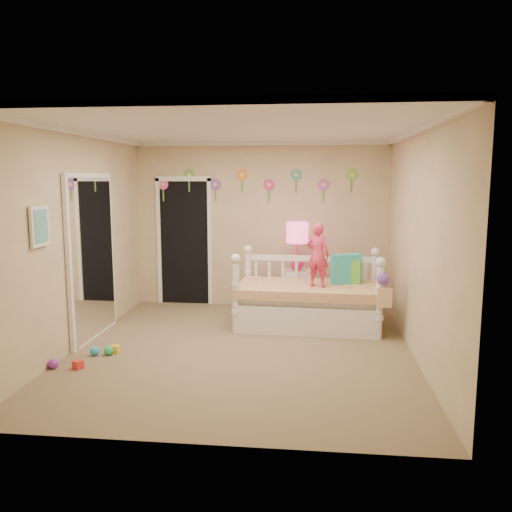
# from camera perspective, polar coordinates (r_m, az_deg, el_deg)

# --- Properties ---
(floor) EXTENTS (4.00, 4.50, 0.01)m
(floor) POSITION_cam_1_polar(r_m,az_deg,el_deg) (6.31, -1.52, -10.27)
(floor) COLOR #7F684C
(floor) RESTS_ON ground
(ceiling) EXTENTS (4.00, 4.50, 0.01)m
(ceiling) POSITION_cam_1_polar(r_m,az_deg,el_deg) (6.00, -1.62, 13.94)
(ceiling) COLOR white
(ceiling) RESTS_ON floor
(back_wall) EXTENTS (4.00, 0.01, 2.60)m
(back_wall) POSITION_cam_1_polar(r_m,az_deg,el_deg) (8.24, 0.56, 3.43)
(back_wall) COLOR tan
(back_wall) RESTS_ON floor
(left_wall) EXTENTS (0.01, 4.50, 2.60)m
(left_wall) POSITION_cam_1_polar(r_m,az_deg,el_deg) (6.60, -19.06, 1.67)
(left_wall) COLOR tan
(left_wall) RESTS_ON floor
(right_wall) EXTENTS (0.01, 4.50, 2.60)m
(right_wall) POSITION_cam_1_polar(r_m,az_deg,el_deg) (6.08, 17.45, 1.20)
(right_wall) COLOR tan
(right_wall) RESTS_ON floor
(crown_molding) EXTENTS (4.00, 4.50, 0.06)m
(crown_molding) POSITION_cam_1_polar(r_m,az_deg,el_deg) (6.00, -1.62, 13.65)
(crown_molding) COLOR white
(crown_molding) RESTS_ON ceiling
(daybed) EXTENTS (2.00, 1.14, 1.06)m
(daybed) POSITION_cam_1_polar(r_m,az_deg,el_deg) (7.18, 5.75, -3.60)
(daybed) COLOR white
(daybed) RESTS_ON floor
(pillow_turquoise) EXTENTS (0.43, 0.29, 0.41)m
(pillow_turquoise) POSITION_cam_1_polar(r_m,az_deg,el_deg) (7.28, 9.89, -1.39)
(pillow_turquoise) COLOR #27C6AB
(pillow_turquoise) RESTS_ON daybed
(pillow_lime) EXTENTS (0.36, 0.19, 0.33)m
(pillow_lime) POSITION_cam_1_polar(r_m,az_deg,el_deg) (7.31, 10.08, -1.68)
(pillow_lime) COLOR #66C93D
(pillow_lime) RESTS_ON daybed
(child) EXTENTS (0.36, 0.30, 0.86)m
(child) POSITION_cam_1_polar(r_m,az_deg,el_deg) (6.95, 6.81, 0.10)
(child) COLOR #ED355B
(child) RESTS_ON daybed
(nightstand) EXTENTS (0.42, 0.34, 0.66)m
(nightstand) POSITION_cam_1_polar(r_m,az_deg,el_deg) (7.93, 4.49, -3.92)
(nightstand) COLOR white
(nightstand) RESTS_ON floor
(table_lamp) EXTENTS (0.33, 0.33, 0.73)m
(table_lamp) POSITION_cam_1_polar(r_m,az_deg,el_deg) (7.79, 4.56, 1.93)
(table_lamp) COLOR #FC2183
(table_lamp) RESTS_ON nightstand
(closet_doorway) EXTENTS (0.90, 0.04, 2.07)m
(closet_doorway) POSITION_cam_1_polar(r_m,az_deg,el_deg) (8.47, -7.90, 1.68)
(closet_doorway) COLOR black
(closet_doorway) RESTS_ON back_wall
(flower_decals) EXTENTS (3.40, 0.02, 0.50)m
(flower_decals) POSITION_cam_1_polar(r_m,az_deg,el_deg) (8.21, -0.07, 7.88)
(flower_decals) COLOR #B2668C
(flower_decals) RESTS_ON back_wall
(mirror_closet) EXTENTS (0.07, 1.30, 2.10)m
(mirror_closet) POSITION_cam_1_polar(r_m,az_deg,el_deg) (6.88, -17.60, -0.09)
(mirror_closet) COLOR white
(mirror_closet) RESTS_ON left_wall
(wall_picture) EXTENTS (0.05, 0.34, 0.42)m
(wall_picture) POSITION_cam_1_polar(r_m,az_deg,el_deg) (5.76, -22.71, 3.05)
(wall_picture) COLOR white
(wall_picture) RESTS_ON left_wall
(hanging_bag) EXTENTS (0.20, 0.16, 0.36)m
(hanging_bag) POSITION_cam_1_polar(r_m,az_deg,el_deg) (6.65, 13.80, -3.76)
(hanging_bag) COLOR beige
(hanging_bag) RESTS_ON daybed
(toy_scatter) EXTENTS (1.11, 1.46, 0.11)m
(toy_scatter) POSITION_cam_1_polar(r_m,az_deg,el_deg) (6.32, -18.34, -10.16)
(toy_scatter) COLOR #996666
(toy_scatter) RESTS_ON floor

